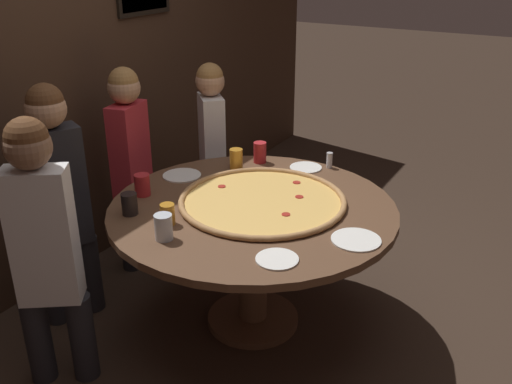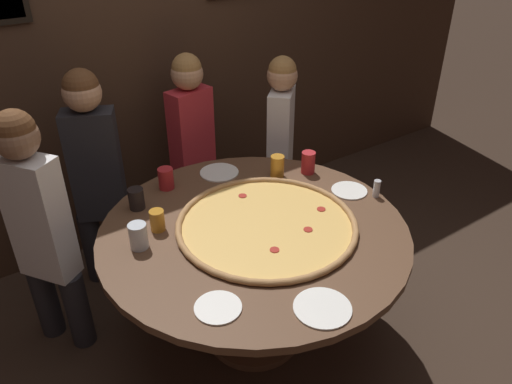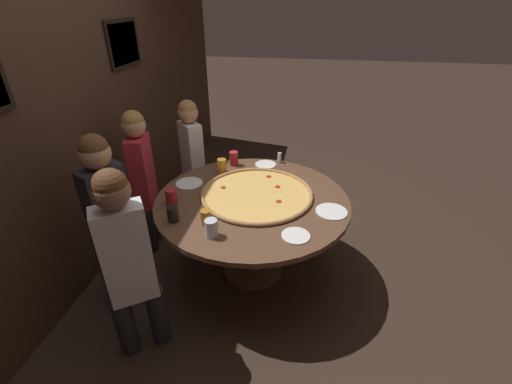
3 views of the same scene
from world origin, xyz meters
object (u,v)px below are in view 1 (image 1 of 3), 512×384
Objects in this scene: dining_table at (253,229)px; diner_side_right at (59,193)px; white_plate_beside_cup at (306,168)px; diner_side_left at (131,157)px; drink_cup_far_left at (164,227)px; diner_far_left at (212,144)px; white_plate_right_side at (277,259)px; drink_cup_by_shaker at (130,204)px; diner_far_right at (44,242)px; drink_cup_beside_pizza at (236,159)px; drink_cup_near_right at (260,152)px; condiment_shaker at (329,160)px; giant_pizza at (262,200)px; drink_cup_far_right at (142,185)px; drink_cup_centre_back at (168,214)px; white_plate_near_front at (356,240)px; white_plate_left_side at (182,175)px.

dining_table is 1.11× the size of diner_side_right.
white_plate_beside_cup is 1.12m from diner_side_left.
drink_cup_far_left is 1.38m from diner_far_left.
white_plate_right_side is at bearing 116.69° from diner_side_right.
drink_cup_by_shaker reaches higher than white_plate_beside_cup.
drink_cup_far_left is at bearing -175.48° from diner_far_right.
dining_table is 0.59m from drink_cup_far_left.
drink_cup_beside_pizza is 1.13× the size of drink_cup_by_shaker.
drink_cup_near_right is (0.17, -0.07, 0.00)m from drink_cup_beside_pizza.
condiment_shaker is at bearing 101.66° from diner_side_left.
drink_cup_far_right is (-0.24, 0.62, 0.05)m from giant_pizza.
giant_pizza is 0.69× the size of diner_far_left.
giant_pizza is 7.46× the size of drink_cup_far_right.
diner_side_right reaches higher than drink_cup_by_shaker.
drink_cup_centre_back is at bearing 120.67° from diner_side_right.
diner_side_right is (-1.08, 0.95, 0.04)m from white_plate_beside_cup.
drink_cup_centre_back reaches higher than white_plate_near_front.
drink_cup_beside_pizza is at bearing -135.35° from diner_far_right.
drink_cup_far_right is 0.63× the size of white_plate_right_side.
diner_far_right is (-0.47, 0.34, -0.02)m from drink_cup_centre_back.
drink_cup_by_shaker is 1.16m from diner_far_left.
diner_side_left is at bearing 111.94° from white_plate_beside_cup.
drink_cup_far_right reaches higher than dining_table.
diner_far_right is (-1.44, 0.31, -0.04)m from drink_cup_near_right.
condiment_shaker is (1.14, 0.24, 0.05)m from white_plate_right_side.
diner_side_right is at bearing 91.04° from white_plate_right_side.
dining_table is 0.65m from drink_cup_far_right.
drink_cup_beside_pizza reaches higher than white_plate_left_side.
drink_cup_beside_pizza is 0.65× the size of white_plate_beside_cup.
drink_cup_centre_back is 1.16m from condiment_shaker.
drink_cup_by_shaker reaches higher than white_plate_near_front.
white_plate_beside_cup is at bearing -146.62° from diner_far_right.
drink_cup_far_right is 0.33m from white_plate_left_side.
drink_cup_near_right is 1.16× the size of drink_cup_by_shaker.
white_plate_beside_cup is at bearing -1.09° from dining_table.
drink_cup_by_shaker is 0.91× the size of drink_cup_far_left.
drink_cup_near_right is at bearing 104.69° from diner_side_left.
drink_cup_far_left is at bearing 99.72° from white_plate_right_side.
white_plate_right_side is (-0.34, 0.24, 0.00)m from white_plate_near_front.
diner_side_right is at bearing 103.15° from white_plate_near_front.
drink_cup_far_right is (-0.76, 0.31, -0.01)m from drink_cup_near_right.
drink_cup_near_right is 0.44m from condiment_shaker.
diner_side_right reaches higher than diner_side_left.
drink_cup_centre_back is 0.54× the size of white_plate_beside_cup.
diner_far_left is (0.10, 0.76, -0.01)m from white_plate_beside_cup.
drink_cup_far_left is 0.09× the size of diner_side_left.
drink_cup_far_right is 0.53× the size of white_plate_left_side.
condiment_shaker is (0.89, -0.72, -0.01)m from drink_cup_far_right.
white_plate_right_side is 1.32m from diner_side_right.
dining_table is 11.94× the size of drink_cup_beside_pizza.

